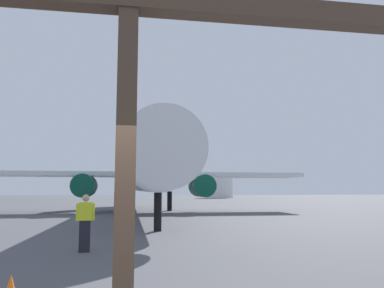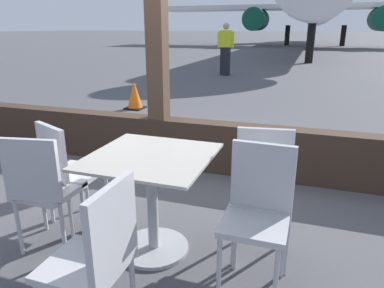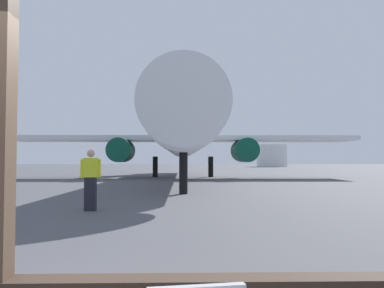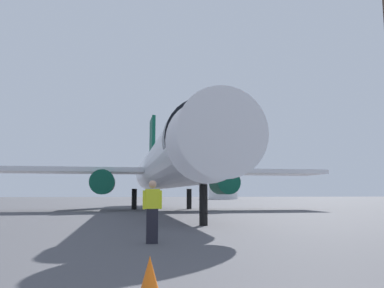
{
  "view_description": "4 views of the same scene",
  "coord_description": "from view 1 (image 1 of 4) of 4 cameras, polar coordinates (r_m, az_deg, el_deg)",
  "views": [
    {
      "loc": [
        0.03,
        -3.85,
        1.87
      ],
      "look_at": [
        2.87,
        13.36,
        3.98
      ],
      "focal_mm": 35.9,
      "sensor_mm": 36.0,
      "label": 1
    },
    {
      "loc": [
        1.69,
        -3.78,
        1.6
      ],
      "look_at": [
        0.91,
        -1.46,
        0.8
      ],
      "focal_mm": 33.31,
      "sensor_mm": 36.0,
      "label": 2
    },
    {
      "loc": [
        1.36,
        -2.95,
        1.43
      ],
      "look_at": [
        1.77,
        14.68,
        2.16
      ],
      "focal_mm": 37.4,
      "sensor_mm": 36.0,
      "label": 3
    },
    {
      "loc": [
        -2.13,
        -2.53,
        1.38
      ],
      "look_at": [
        0.21,
        10.38,
        3.04
      ],
      "focal_mm": 36.38,
      "sensor_mm": 36.0,
      "label": 4
    }
  ],
  "objects": [
    {
      "name": "window_frame",
      "position": [
        3.88,
        -10.05,
        -12.85
      ],
      "size": [
        7.36,
        0.24,
        3.96
      ],
      "color": "#38281E",
      "rests_on": "ground"
    },
    {
      "name": "ground_crew_worker",
      "position": [
        12.46,
        -15.6,
        -11.09
      ],
      "size": [
        0.55,
        0.22,
        1.74
      ],
      "color": "black",
      "rests_on": "ground"
    },
    {
      "name": "airplane",
      "position": [
        32.06,
        -6.94,
        -3.88
      ],
      "size": [
        28.33,
        35.14,
        10.32
      ],
      "color": "silver",
      "rests_on": "ground"
    },
    {
      "name": "ground_plane",
      "position": [
        43.89,
        -9.52,
        -9.24
      ],
      "size": [
        220.0,
        220.0,
        0.0
      ],
      "primitive_type": "plane",
      "color": "#4C4C51"
    },
    {
      "name": "fuel_storage_tank",
      "position": [
        95.62,
        4.0,
        -6.47
      ],
      "size": [
        7.02,
        7.02,
        5.07
      ],
      "primitive_type": "cylinder",
      "color": "white",
      "rests_on": "ground"
    }
  ]
}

